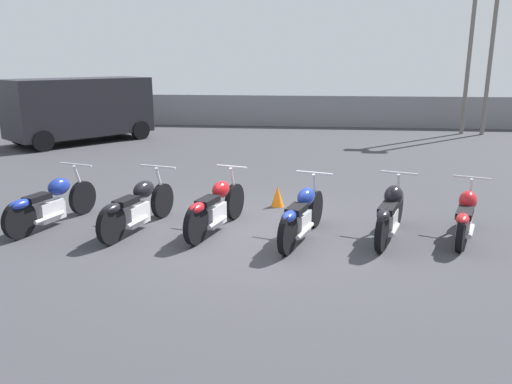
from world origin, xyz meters
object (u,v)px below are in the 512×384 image
at_px(light_pole_right, 494,28).
at_px(motorcycle_slot_1, 137,206).
at_px(motorcycle_slot_0, 51,203).
at_px(parked_van, 80,107).
at_px(light_pole_left, 472,32).
at_px(motorcycle_slot_3, 302,215).
at_px(motorcycle_slot_4, 390,212).
at_px(traffic_cone_near, 278,196).
at_px(motorcycle_slot_5, 466,216).
at_px(motorcycle_slot_2, 215,207).

distance_m(light_pole_right, motorcycle_slot_1, 16.53).
bearing_deg(motorcycle_slot_0, parked_van, 128.45).
distance_m(light_pole_left, motorcycle_slot_3, 14.95).
height_order(motorcycle_slot_4, traffic_cone_near, motorcycle_slot_4).
height_order(motorcycle_slot_4, motorcycle_slot_5, motorcycle_slot_4).
relative_size(motorcycle_slot_1, motorcycle_slot_2, 1.03).
xyz_separation_m(motorcycle_slot_3, motorcycle_slot_4, (1.46, 0.23, 0.01)).
relative_size(motorcycle_slot_4, traffic_cone_near, 4.56).
bearing_deg(light_pole_right, motorcycle_slot_4, -113.50).
relative_size(motorcycle_slot_0, traffic_cone_near, 4.93).
relative_size(motorcycle_slot_4, motorcycle_slot_5, 1.05).
relative_size(light_pole_left, light_pole_right, 0.96).
distance_m(motorcycle_slot_2, motorcycle_slot_3, 1.52).
bearing_deg(parked_van, light_pole_right, 51.56).
xyz_separation_m(motorcycle_slot_1, motorcycle_slot_3, (2.85, -0.19, 0.00)).
xyz_separation_m(light_pole_left, light_pole_right, (0.75, -0.17, 0.15)).
relative_size(motorcycle_slot_3, traffic_cone_near, 4.77).
height_order(motorcycle_slot_0, motorcycle_slot_3, motorcycle_slot_3).
relative_size(motorcycle_slot_4, parked_van, 0.38).
xyz_separation_m(motorcycle_slot_1, traffic_cone_near, (2.33, 1.74, -0.22)).
distance_m(motorcycle_slot_1, motorcycle_slot_2, 1.36).
relative_size(motorcycle_slot_1, traffic_cone_near, 5.04).
bearing_deg(light_pole_right, motorcycle_slot_1, -127.62).
xyz_separation_m(parked_van, traffic_cone_near, (7.60, -7.53, -1.04)).
bearing_deg(motorcycle_slot_4, motorcycle_slot_1, -160.41).
xyz_separation_m(motorcycle_slot_2, traffic_cone_near, (0.97, 1.65, -0.22)).
height_order(motorcycle_slot_1, motorcycle_slot_2, motorcycle_slot_2).
relative_size(motorcycle_slot_2, motorcycle_slot_3, 1.03).
bearing_deg(light_pole_right, motorcycle_slot_2, -123.77).
relative_size(light_pole_left, motorcycle_slot_3, 3.24).
xyz_separation_m(motorcycle_slot_0, motorcycle_slot_2, (2.97, 0.03, 0.01)).
bearing_deg(parked_van, motorcycle_slot_1, -21.89).
xyz_separation_m(motorcycle_slot_4, traffic_cone_near, (-1.98, 1.69, -0.24)).
distance_m(motorcycle_slot_0, traffic_cone_near, 4.28).
height_order(motorcycle_slot_0, motorcycle_slot_4, motorcycle_slot_4).
bearing_deg(motorcycle_slot_3, motorcycle_slot_2, -173.20).
bearing_deg(motorcycle_slot_5, motorcycle_slot_3, -151.56).
height_order(light_pole_right, motorcycle_slot_0, light_pole_right).
xyz_separation_m(light_pole_left, motorcycle_slot_5, (-3.55, -12.78, -3.54)).
distance_m(motorcycle_slot_4, parked_van, 13.32).
relative_size(motorcycle_slot_3, parked_van, 0.40).
distance_m(light_pole_left, parked_van, 15.06).
bearing_deg(motorcycle_slot_1, motorcycle_slot_4, 15.99).
bearing_deg(motorcycle_slot_4, motorcycle_slot_0, -161.18).
relative_size(motorcycle_slot_5, parked_van, 0.36).
height_order(motorcycle_slot_1, motorcycle_slot_4, motorcycle_slot_1).
height_order(motorcycle_slot_1, motorcycle_slot_3, motorcycle_slot_3).
height_order(motorcycle_slot_3, parked_van, parked_van).
height_order(motorcycle_slot_0, traffic_cone_near, motorcycle_slot_0).
bearing_deg(traffic_cone_near, motorcycle_slot_1, -143.29).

